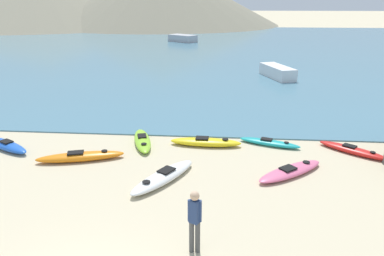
% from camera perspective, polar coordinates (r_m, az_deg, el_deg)
% --- Properties ---
extents(bay_water, '(160.00, 70.00, 0.06)m').
position_cam_1_polar(bay_water, '(51.65, 1.69, 12.40)').
color(bay_water, teal).
rests_on(bay_water, ground_plane).
extents(far_hill_left, '(61.61, 61.61, 10.94)m').
position_cam_1_polar(far_hill_left, '(102.99, -21.92, 17.52)').
color(far_hill_left, gray).
rests_on(far_hill_left, ground_plane).
extents(far_hill_midleft, '(56.48, 56.48, 9.47)m').
position_cam_1_polar(far_hill_midleft, '(110.14, -8.05, 18.28)').
color(far_hill_midleft, gray).
rests_on(far_hill_midleft, ground_plane).
extents(kayak_on_sand_0, '(1.50, 2.99, 0.35)m').
position_cam_1_polar(kayak_on_sand_0, '(16.69, -7.57, -1.90)').
color(kayak_on_sand_0, '#8CCC2D').
rests_on(kayak_on_sand_0, ground_plane).
extents(kayak_on_sand_1, '(2.71, 1.43, 0.29)m').
position_cam_1_polar(kayak_on_sand_1, '(16.73, 11.71, -2.19)').
color(kayak_on_sand_1, teal).
rests_on(kayak_on_sand_1, ground_plane).
extents(kayak_on_sand_2, '(2.31, 3.21, 0.38)m').
position_cam_1_polar(kayak_on_sand_2, '(13.31, -4.35, -7.38)').
color(kayak_on_sand_2, white).
rests_on(kayak_on_sand_2, ground_plane).
extents(kayak_on_sand_3, '(2.94, 2.11, 0.38)m').
position_cam_1_polar(kayak_on_sand_3, '(17.92, -26.59, -2.30)').
color(kayak_on_sand_3, blue).
rests_on(kayak_on_sand_3, ground_plane).
extents(kayak_on_sand_4, '(2.61, 2.29, 0.31)m').
position_cam_1_polar(kayak_on_sand_4, '(16.94, 23.27, -3.11)').
color(kayak_on_sand_4, red).
rests_on(kayak_on_sand_4, ground_plane).
extents(kayak_on_sand_5, '(2.88, 2.56, 0.31)m').
position_cam_1_polar(kayak_on_sand_5, '(14.21, 14.79, -6.35)').
color(kayak_on_sand_5, '#E5668C').
rests_on(kayak_on_sand_5, ground_plane).
extents(kayak_on_sand_6, '(3.47, 1.62, 0.38)m').
position_cam_1_polar(kayak_on_sand_6, '(15.51, -16.64, -4.19)').
color(kayak_on_sand_6, orange).
rests_on(kayak_on_sand_6, ground_plane).
extents(kayak_on_sand_7, '(3.12, 0.86, 0.38)m').
position_cam_1_polar(kayak_on_sand_7, '(16.35, 2.09, -2.15)').
color(kayak_on_sand_7, yellow).
rests_on(kayak_on_sand_7, ground_plane).
extents(person_near_foreground, '(0.35, 0.29, 1.72)m').
position_cam_1_polar(person_near_foreground, '(9.47, 0.41, -13.56)').
color(person_near_foreground, '#4C4C4C').
rests_on(person_near_foreground, ground_plane).
extents(moored_boat_0, '(2.60, 4.24, 0.92)m').
position_cam_1_polar(moored_boat_0, '(31.10, 12.88, 8.35)').
color(moored_boat_0, white).
rests_on(moored_boat_0, bay_water).
extents(moored_boat_2, '(4.52, 4.10, 0.99)m').
position_cam_1_polar(moored_boat_2, '(56.48, -1.44, 13.52)').
color(moored_boat_2, '#B2B2B7').
rests_on(moored_boat_2, bay_water).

